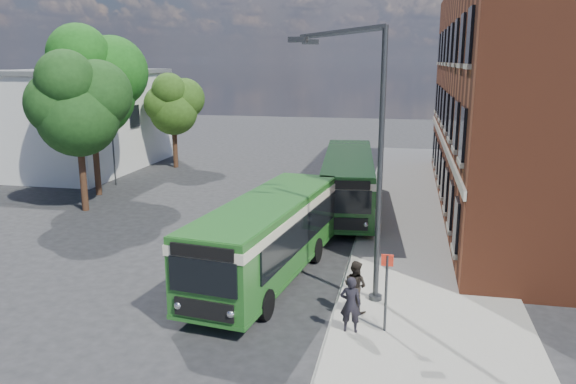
# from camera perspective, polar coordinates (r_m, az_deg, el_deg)

# --- Properties ---
(ground) EXTENTS (120.00, 120.00, 0.00)m
(ground) POSITION_cam_1_polar(r_m,az_deg,el_deg) (22.08, -4.57, -7.94)
(ground) COLOR #252527
(ground) RESTS_ON ground
(pavement) EXTENTS (6.00, 48.00, 0.15)m
(pavement) POSITION_cam_1_polar(r_m,az_deg,el_deg) (28.84, 13.58, -3.02)
(pavement) COLOR gray
(pavement) RESTS_ON ground
(kerb_line) EXTENTS (0.12, 48.00, 0.01)m
(kerb_line) POSITION_cam_1_polar(r_m,az_deg,el_deg) (28.91, 7.52, -2.86)
(kerb_line) COLOR beige
(kerb_line) RESTS_ON ground
(brick_office) EXTENTS (12.10, 26.00, 14.20)m
(brick_office) POSITION_cam_1_polar(r_m,az_deg,el_deg) (32.73, 26.61, 10.13)
(brick_office) COLOR brown
(brick_office) RESTS_ON ground
(white_building) EXTENTS (9.40, 13.40, 7.30)m
(white_building) POSITION_cam_1_polar(r_m,az_deg,el_deg) (44.89, -20.52, 6.90)
(white_building) COLOR silver
(white_building) RESTS_ON ground
(flagpole) EXTENTS (0.95, 0.10, 9.00)m
(flagpole) POSITION_cam_1_polar(r_m,az_deg,el_deg) (37.66, -17.52, 8.03)
(flagpole) COLOR #343639
(flagpole) RESTS_ON ground
(street_lamp) EXTENTS (2.96, 2.38, 9.00)m
(street_lamp) POSITION_cam_1_polar(r_m,az_deg,el_deg) (18.03, 8.21, 2.97)
(street_lamp) COLOR #343639
(street_lamp) RESTS_ON ground
(bus_stop_sign) EXTENTS (0.35, 0.08, 2.52)m
(bus_stop_sign) POSITION_cam_1_polar(r_m,az_deg,el_deg) (16.81, 9.95, -9.55)
(bus_stop_sign) COLOR #343639
(bus_stop_sign) RESTS_ON ground
(bus_front) EXTENTS (3.89, 10.45, 3.02)m
(bus_front) POSITION_cam_1_polar(r_m,az_deg,el_deg) (20.67, -2.03, -4.02)
(bus_front) COLOR #256321
(bus_front) RESTS_ON ground
(bus_rear) EXTENTS (3.66, 12.21, 3.02)m
(bus_rear) POSITION_cam_1_polar(r_m,az_deg,el_deg) (30.40, 6.13, 1.53)
(bus_rear) COLOR #1A4F1B
(bus_rear) RESTS_ON ground
(pedestrian_a) EXTENTS (0.64, 0.43, 1.71)m
(pedestrian_a) POSITION_cam_1_polar(r_m,az_deg,el_deg) (16.83, 6.37, -11.27)
(pedestrian_a) COLOR black
(pedestrian_a) RESTS_ON pavement
(pedestrian_b) EXTENTS (1.03, 0.96, 1.68)m
(pedestrian_b) POSITION_cam_1_polar(r_m,az_deg,el_deg) (18.12, 6.83, -9.48)
(pedestrian_b) COLOR black
(pedestrian_b) RESTS_ON pavement
(tree_left) EXTENTS (5.05, 4.80, 8.52)m
(tree_left) POSITION_cam_1_polar(r_m,az_deg,el_deg) (31.50, -20.62, 8.44)
(tree_left) COLOR #3A2215
(tree_left) RESTS_ON ground
(tree_mid) EXTENTS (5.92, 5.63, 9.99)m
(tree_mid) POSITION_cam_1_polar(r_m,az_deg,el_deg) (35.03, -19.41, 10.57)
(tree_mid) COLOR #3A2215
(tree_mid) RESTS_ON ground
(tree_right) EXTENTS (4.21, 4.00, 7.10)m
(tree_right) POSITION_cam_1_polar(r_m,az_deg,el_deg) (43.07, -11.55, 8.78)
(tree_right) COLOR #3A2215
(tree_right) RESTS_ON ground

